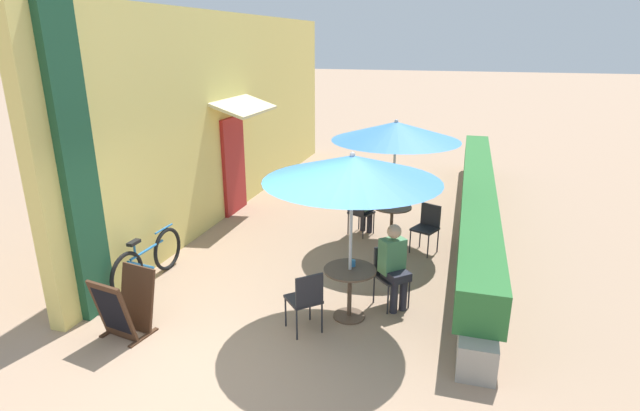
{
  "coord_description": "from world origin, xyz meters",
  "views": [
    {
      "loc": [
        2.39,
        -4.53,
        3.67
      ],
      "look_at": [
        0.15,
        3.14,
        1.0
      ],
      "focal_mm": 28.0,
      "sensor_mm": 36.0,
      "label": 1
    }
  ],
  "objects_px": {
    "coffee_cup_mid": "(384,204)",
    "bicycle_leaning": "(148,261)",
    "coffee_cup_near": "(353,263)",
    "cafe_chair_mid_left": "(359,210)",
    "patio_table_near": "(350,284)",
    "patio_umbrella_near": "(352,168)",
    "cafe_chair_mid_right": "(427,224)",
    "menu_board": "(125,305)",
    "seated_patron_near_right": "(394,263)",
    "patio_table_mid": "(392,218)",
    "cafe_chair_near_right": "(389,271)",
    "patio_umbrella_mid": "(396,131)",
    "seated_patron_mid_left": "(363,201)",
    "cafe_chair_near_left": "(306,297)"
  },
  "relations": [
    {
      "from": "cafe_chair_near_left",
      "to": "patio_umbrella_mid",
      "type": "distance_m",
      "value": 3.77
    },
    {
      "from": "patio_table_near",
      "to": "cafe_chair_mid_right",
      "type": "xyz_separation_m",
      "value": [
        0.82,
        2.6,
        0.01
      ]
    },
    {
      "from": "cafe_chair_near_right",
      "to": "patio_table_mid",
      "type": "relative_size",
      "value": 1.19
    },
    {
      "from": "cafe_chair_mid_right",
      "to": "coffee_cup_mid",
      "type": "height_order",
      "value": "cafe_chair_mid_right"
    },
    {
      "from": "cafe_chair_near_right",
      "to": "menu_board",
      "type": "distance_m",
      "value": 3.59
    },
    {
      "from": "patio_umbrella_mid",
      "to": "cafe_chair_mid_right",
      "type": "relative_size",
      "value": 2.69
    },
    {
      "from": "bicycle_leaning",
      "to": "seated_patron_near_right",
      "type": "bearing_deg",
      "value": 6.5
    },
    {
      "from": "patio_table_near",
      "to": "patio_table_mid",
      "type": "bearing_deg",
      "value": 86.91
    },
    {
      "from": "patio_table_near",
      "to": "menu_board",
      "type": "bearing_deg",
      "value": -155.55
    },
    {
      "from": "cafe_chair_near_right",
      "to": "coffee_cup_mid",
      "type": "height_order",
      "value": "cafe_chair_near_right"
    },
    {
      "from": "coffee_cup_mid",
      "to": "bicycle_leaning",
      "type": "relative_size",
      "value": 0.05
    },
    {
      "from": "seated_patron_near_right",
      "to": "menu_board",
      "type": "height_order",
      "value": "seated_patron_near_right"
    },
    {
      "from": "patio_table_near",
      "to": "cafe_chair_mid_left",
      "type": "relative_size",
      "value": 0.84
    },
    {
      "from": "patio_table_mid",
      "to": "bicycle_leaning",
      "type": "bearing_deg",
      "value": -141.89
    },
    {
      "from": "patio_umbrella_near",
      "to": "cafe_chair_mid_right",
      "type": "distance_m",
      "value": 3.17
    },
    {
      "from": "patio_umbrella_near",
      "to": "cafe_chair_near_left",
      "type": "distance_m",
      "value": 1.76
    },
    {
      "from": "bicycle_leaning",
      "to": "cafe_chair_near_right",
      "type": "bearing_deg",
      "value": 7.84
    },
    {
      "from": "coffee_cup_near",
      "to": "cafe_chair_mid_left",
      "type": "xyz_separation_m",
      "value": [
        -0.53,
        2.93,
        -0.26
      ]
    },
    {
      "from": "coffee_cup_near",
      "to": "cafe_chair_mid_right",
      "type": "bearing_deg",
      "value": 72.18
    },
    {
      "from": "patio_table_mid",
      "to": "cafe_chair_mid_left",
      "type": "distance_m",
      "value": 0.7
    },
    {
      "from": "patio_table_mid",
      "to": "cafe_chair_mid_right",
      "type": "height_order",
      "value": "cafe_chair_mid_right"
    },
    {
      "from": "patio_umbrella_mid",
      "to": "cafe_chair_near_left",
      "type": "bearing_deg",
      "value": -100.27
    },
    {
      "from": "coffee_cup_near",
      "to": "menu_board",
      "type": "relative_size",
      "value": 0.11
    },
    {
      "from": "seated_patron_mid_left",
      "to": "coffee_cup_mid",
      "type": "distance_m",
      "value": 0.6
    },
    {
      "from": "cafe_chair_near_right",
      "to": "patio_umbrella_mid",
      "type": "height_order",
      "value": "patio_umbrella_mid"
    },
    {
      "from": "coffee_cup_mid",
      "to": "coffee_cup_near",
      "type": "bearing_deg",
      "value": -89.67
    },
    {
      "from": "seated_patron_near_right",
      "to": "bicycle_leaning",
      "type": "xyz_separation_m",
      "value": [
        -3.8,
        -0.32,
        -0.31
      ]
    },
    {
      "from": "patio_table_mid",
      "to": "seated_patron_mid_left",
      "type": "relative_size",
      "value": 0.58
    },
    {
      "from": "cafe_chair_near_right",
      "to": "menu_board",
      "type": "xyz_separation_m",
      "value": [
        -3.13,
        -1.75,
        -0.1
      ]
    },
    {
      "from": "patio_table_mid",
      "to": "cafe_chair_mid_left",
      "type": "relative_size",
      "value": 0.84
    },
    {
      "from": "cafe_chair_near_right",
      "to": "coffee_cup_near",
      "type": "relative_size",
      "value": 9.67
    },
    {
      "from": "cafe_chair_near_left",
      "to": "menu_board",
      "type": "distance_m",
      "value": 2.33
    },
    {
      "from": "seated_patron_near_right",
      "to": "cafe_chair_mid_left",
      "type": "bearing_deg",
      "value": -111.17
    },
    {
      "from": "cafe_chair_near_left",
      "to": "bicycle_leaning",
      "type": "relative_size",
      "value": 0.5
    },
    {
      "from": "bicycle_leaning",
      "to": "menu_board",
      "type": "height_order",
      "value": "menu_board"
    },
    {
      "from": "coffee_cup_near",
      "to": "patio_umbrella_mid",
      "type": "height_order",
      "value": "patio_umbrella_mid"
    },
    {
      "from": "cafe_chair_mid_right",
      "to": "coffee_cup_mid",
      "type": "distance_m",
      "value": 0.88
    },
    {
      "from": "seated_patron_mid_left",
      "to": "bicycle_leaning",
      "type": "relative_size",
      "value": 0.72
    },
    {
      "from": "patio_table_mid",
      "to": "patio_umbrella_mid",
      "type": "distance_m",
      "value": 1.62
    },
    {
      "from": "patio_umbrella_near",
      "to": "coffee_cup_mid",
      "type": "height_order",
      "value": "patio_umbrella_near"
    },
    {
      "from": "bicycle_leaning",
      "to": "menu_board",
      "type": "relative_size",
      "value": 2.03
    },
    {
      "from": "cafe_chair_mid_right",
      "to": "cafe_chair_mid_left",
      "type": "bearing_deg",
      "value": 6.26
    },
    {
      "from": "patio_table_near",
      "to": "patio_umbrella_near",
      "type": "distance_m",
      "value": 1.62
    },
    {
      "from": "cafe_chair_near_left",
      "to": "patio_table_mid",
      "type": "relative_size",
      "value": 1.19
    },
    {
      "from": "cafe_chair_near_left",
      "to": "seated_patron_near_right",
      "type": "distance_m",
      "value": 1.41
    },
    {
      "from": "seated_patron_near_right",
      "to": "cafe_chair_near_right",
      "type": "bearing_deg",
      "value": -90.0
    },
    {
      "from": "cafe_chair_near_left",
      "to": "patio_umbrella_mid",
      "type": "relative_size",
      "value": 0.37
    },
    {
      "from": "bicycle_leaning",
      "to": "cafe_chair_near_left",
      "type": "bearing_deg",
      "value": -11.63
    },
    {
      "from": "coffee_cup_mid",
      "to": "seated_patron_mid_left",
      "type": "bearing_deg",
      "value": 142.7
    },
    {
      "from": "patio_table_near",
      "to": "menu_board",
      "type": "height_order",
      "value": "menu_board"
    }
  ]
}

